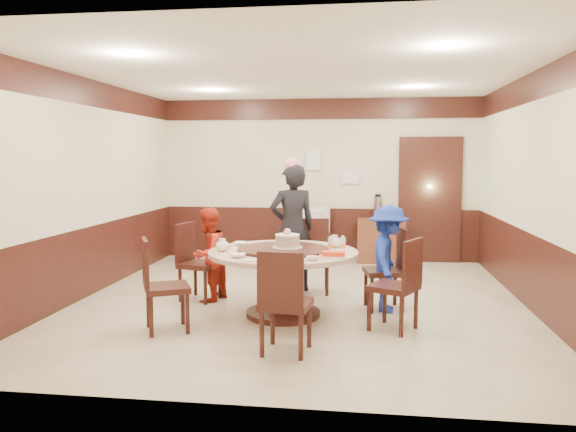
# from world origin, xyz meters

# --- Properties ---
(room) EXTENTS (6.00, 6.04, 2.84)m
(room) POSITION_xyz_m (0.01, 0.01, 1.08)
(room) COLOR #C3B29C
(room) RESTS_ON ground
(banquet_table) EXTENTS (1.68, 1.68, 0.78)m
(banquet_table) POSITION_xyz_m (-0.11, -0.67, 0.53)
(banquet_table) COLOR #33140F
(banquet_table) RESTS_ON ground
(chair_0) EXTENTS (0.52, 0.52, 0.97)m
(chair_0) POSITION_xyz_m (1.05, -0.22, 0.30)
(chair_0) COLOR #33140F
(chair_0) RESTS_ON ground
(chair_1) EXTENTS (0.48, 0.49, 0.97)m
(chair_1) POSITION_xyz_m (0.13, 0.51, 0.30)
(chair_1) COLOR #33140F
(chair_1) RESTS_ON ground
(chair_2) EXTENTS (0.54, 0.54, 0.97)m
(chair_2) POSITION_xyz_m (-1.27, -0.09, 0.30)
(chair_2) COLOR #33140F
(chair_2) RESTS_ON ground
(chair_3) EXTENTS (0.59, 0.59, 0.97)m
(chair_3) POSITION_xyz_m (-1.24, -1.38, 0.30)
(chair_3) COLOR #33140F
(chair_3) RESTS_ON ground
(chair_4) EXTENTS (0.49, 0.49, 0.97)m
(chair_4) POSITION_xyz_m (0.08, -1.86, 0.30)
(chair_4) COLOR #33140F
(chair_4) RESTS_ON ground
(chair_5) EXTENTS (0.60, 0.60, 0.97)m
(chair_5) POSITION_xyz_m (1.12, -1.04, 0.30)
(chair_5) COLOR #33140F
(chair_5) RESTS_ON ground
(person_standing) EXTENTS (0.73, 0.60, 1.70)m
(person_standing) POSITION_xyz_m (-0.16, 0.56, 0.85)
(person_standing) COLOR black
(person_standing) RESTS_ON ground
(person_red) EXTENTS (0.59, 0.67, 1.17)m
(person_red) POSITION_xyz_m (-1.13, -0.12, 0.59)
(person_red) COLOR #B42A18
(person_red) RESTS_ON ground
(person_blue) EXTENTS (0.52, 0.84, 1.25)m
(person_blue) POSITION_xyz_m (1.07, -0.30, 0.62)
(person_blue) COLOR #172E98
(person_blue) RESTS_ON ground
(birthday_cake) EXTENTS (0.34, 0.34, 0.22)m
(birthday_cake) POSITION_xyz_m (-0.07, -0.63, 0.86)
(birthday_cake) COLOR white
(birthday_cake) RESTS_ON banquet_table
(teapot_left) EXTENTS (0.17, 0.15, 0.13)m
(teapot_left) POSITION_xyz_m (-0.78, -0.80, 0.81)
(teapot_left) COLOR white
(teapot_left) RESTS_ON banquet_table
(teapot_right) EXTENTS (0.17, 0.15, 0.13)m
(teapot_right) POSITION_xyz_m (0.46, -0.38, 0.81)
(teapot_right) COLOR white
(teapot_right) RESTS_ON banquet_table
(bowl_0) EXTENTS (0.16, 0.16, 0.04)m
(bowl_0) POSITION_xyz_m (-0.67, -0.34, 0.77)
(bowl_0) COLOR white
(bowl_0) RESTS_ON banquet_table
(bowl_1) EXTENTS (0.13, 0.13, 0.04)m
(bowl_1) POSITION_xyz_m (0.27, -1.21, 0.77)
(bowl_1) COLOR white
(bowl_1) RESTS_ON banquet_table
(bowl_2) EXTENTS (0.16, 0.16, 0.04)m
(bowl_2) POSITION_xyz_m (-0.52, -1.16, 0.77)
(bowl_2) COLOR white
(bowl_2) RESTS_ON banquet_table
(bowl_3) EXTENTS (0.15, 0.15, 0.05)m
(bowl_3) POSITION_xyz_m (0.51, -0.82, 0.77)
(bowl_3) COLOR white
(bowl_3) RESTS_ON banquet_table
(bowl_4) EXTENTS (0.14, 0.14, 0.03)m
(bowl_4) POSITION_xyz_m (-0.80, -0.56, 0.77)
(bowl_4) COLOR white
(bowl_4) RESTS_ON banquet_table
(saucer_near) EXTENTS (0.18, 0.18, 0.01)m
(saucer_near) POSITION_xyz_m (-0.36, -1.32, 0.76)
(saucer_near) COLOR white
(saucer_near) RESTS_ON banquet_table
(saucer_far) EXTENTS (0.18, 0.18, 0.01)m
(saucer_far) POSITION_xyz_m (0.34, -0.17, 0.76)
(saucer_far) COLOR white
(saucer_far) RESTS_ON banquet_table
(shrimp_platter) EXTENTS (0.30, 0.20, 0.06)m
(shrimp_platter) POSITION_xyz_m (0.47, -1.02, 0.78)
(shrimp_platter) COLOR white
(shrimp_platter) RESTS_ON banquet_table
(bottle_0) EXTENTS (0.06, 0.06, 0.16)m
(bottle_0) POSITION_xyz_m (0.43, -0.70, 0.83)
(bottle_0) COLOR silver
(bottle_0) RESTS_ON banquet_table
(bottle_1) EXTENTS (0.06, 0.06, 0.16)m
(bottle_1) POSITION_xyz_m (0.56, -0.65, 0.83)
(bottle_1) COLOR silver
(bottle_1) RESTS_ON banquet_table
(tv_stand) EXTENTS (0.85, 0.45, 0.50)m
(tv_stand) POSITION_xyz_m (-0.18, 2.75, 0.25)
(tv_stand) COLOR #33140F
(tv_stand) RESTS_ON ground
(television) EXTENTS (0.78, 0.11, 0.45)m
(television) POSITION_xyz_m (-0.18, 2.75, 0.72)
(television) COLOR gray
(television) RESTS_ON tv_stand
(side_cabinet) EXTENTS (0.80, 0.40, 0.75)m
(side_cabinet) POSITION_xyz_m (1.09, 2.78, 0.38)
(side_cabinet) COLOR brown
(side_cabinet) RESTS_ON ground
(thermos) EXTENTS (0.15, 0.15, 0.38)m
(thermos) POSITION_xyz_m (1.02, 2.78, 0.94)
(thermos) COLOR silver
(thermos) RESTS_ON side_cabinet
(notice_left) EXTENTS (0.25, 0.00, 0.35)m
(notice_left) POSITION_xyz_m (-0.10, 2.96, 1.75)
(notice_left) COLOR white
(notice_left) RESTS_ON room
(notice_right) EXTENTS (0.30, 0.00, 0.22)m
(notice_right) POSITION_xyz_m (0.55, 2.96, 1.45)
(notice_right) COLOR white
(notice_right) RESTS_ON room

